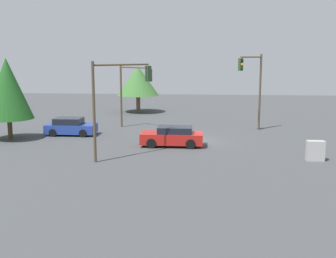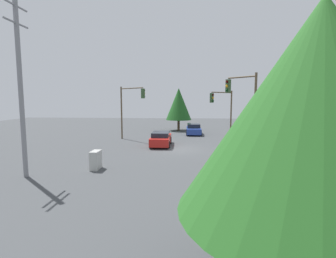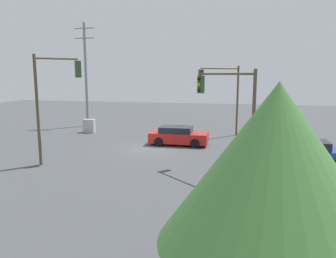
{
  "view_description": "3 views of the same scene",
  "coord_description": "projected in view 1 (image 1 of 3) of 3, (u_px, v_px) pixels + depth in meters",
  "views": [
    {
      "loc": [
        -0.51,
        32.39,
        6.65
      ],
      "look_at": [
        2.02,
        2.65,
        1.41
      ],
      "focal_mm": 45.0,
      "sensor_mm": 36.0,
      "label": 1
    },
    {
      "loc": [
        -25.06,
        -0.71,
        4.89
      ],
      "look_at": [
        2.01,
        1.13,
        1.73
      ],
      "focal_mm": 28.0,
      "sensor_mm": 36.0,
      "label": 2
    },
    {
      "loc": [
        6.42,
        -23.35,
        5.56
      ],
      "look_at": [
        1.18,
        0.65,
        1.45
      ],
      "focal_mm": 35.0,
      "sensor_mm": 36.0,
      "label": 3
    }
  ],
  "objects": [
    {
      "name": "ground_plane",
      "position": [
        197.0,
        141.0,
        32.98
      ],
      "size": [
        80.0,
        80.0,
        0.0
      ],
      "primitive_type": "plane",
      "color": "#424447"
    },
    {
      "name": "sedan_red",
      "position": [
        172.0,
        136.0,
        31.17
      ],
      "size": [
        4.58,
        2.04,
        1.47
      ],
      "rotation": [
        0.0,
        0.0,
        -1.57
      ],
      "color": "red",
      "rests_on": "ground_plane"
    },
    {
      "name": "sedan_blue",
      "position": [
        71.0,
        127.0,
        35.52
      ],
      "size": [
        4.12,
        2.06,
        1.46
      ],
      "rotation": [
        0.0,
        0.0,
        1.57
      ],
      "color": "#233D93",
      "rests_on": "ground_plane"
    },
    {
      "name": "traffic_signal_main",
      "position": [
        253.0,
        80.0,
        36.8
      ],
      "size": [
        2.23,
        2.0,
        6.76
      ],
      "rotation": [
        0.0,
        0.0,
        0.71
      ],
      "color": "brown",
      "rests_on": "ground_plane"
    },
    {
      "name": "traffic_signal_cross",
      "position": [
        133.0,
        85.0,
        37.76
      ],
      "size": [
        3.35,
        2.97,
        5.84
      ],
      "rotation": [
        0.0,
        0.0,
        2.42
      ],
      "color": "brown",
      "rests_on": "ground_plane"
    },
    {
      "name": "traffic_signal_aux",
      "position": [
        117.0,
        91.0,
        26.97
      ],
      "size": [
        3.3,
        3.45,
        6.31
      ],
      "rotation": [
        0.0,
        0.0,
        3.95
      ],
      "color": "brown",
      "rests_on": "ground_plane"
    },
    {
      "name": "electrical_cabinet",
      "position": [
        315.0,
        151.0,
        26.83
      ],
      "size": [
        1.1,
        0.55,
        1.29
      ],
      "primitive_type": "cube",
      "color": "#B2B2AD",
      "rests_on": "ground_plane"
    },
    {
      "name": "tree_corner",
      "position": [
        138.0,
        81.0,
        49.18
      ],
      "size": [
        4.87,
        4.87,
        5.43
      ],
      "color": "brown",
      "rests_on": "ground_plane"
    },
    {
      "name": "tree_far",
      "position": [
        7.0,
        89.0,
        33.15
      ],
      "size": [
        3.87,
        3.87,
        6.47
      ],
      "color": "#4C3823",
      "rests_on": "ground_plane"
    }
  ]
}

